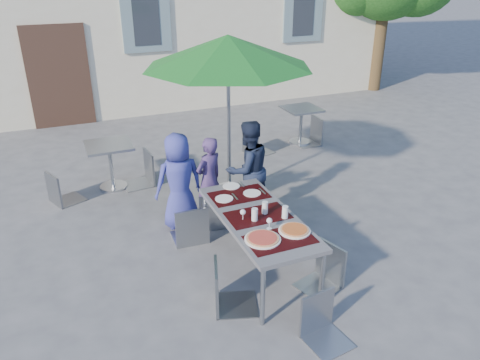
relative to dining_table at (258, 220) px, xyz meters
name	(u,v)px	position (x,y,z in m)	size (l,w,h in m)	color
ground	(314,303)	(0.32, -0.79, -0.70)	(90.00, 90.00, 0.00)	#4E4D50
dining_table	(258,220)	(0.00, 0.00, 0.00)	(0.80, 1.85, 0.76)	#414146
pizza_near_left	(263,239)	(-0.17, -0.49, 0.07)	(0.38, 0.38, 0.03)	white
pizza_near_right	(294,230)	(0.21, -0.47, 0.07)	(0.35, 0.35, 0.03)	white
glassware	(266,213)	(0.05, -0.10, 0.13)	(0.52, 0.39, 0.15)	silver
place_settings	(236,192)	(-0.01, 0.62, 0.06)	(0.63, 0.51, 0.01)	white
child_0	(179,181)	(-0.53, 1.39, -0.02)	(0.66, 0.43, 1.35)	#383C9A
child_1	(209,179)	(-0.09, 1.41, -0.08)	(0.45, 0.29, 1.23)	#4A346B
child_2	(248,169)	(0.46, 1.32, 0.01)	(0.69, 0.40, 1.42)	#1B233B
chair_0	(189,202)	(-0.54, 0.91, -0.11)	(0.46, 0.47, 1.00)	gray
chair_1	(214,188)	(-0.11, 1.17, -0.10)	(0.51, 0.51, 1.01)	gray
chair_2	(264,197)	(0.48, 0.82, -0.19)	(0.43, 0.44, 0.88)	gray
chair_3	(226,261)	(-0.57, -0.47, -0.11)	(0.56, 0.55, 0.99)	gray
chair_4	(327,243)	(0.60, -0.54, -0.15)	(0.52, 0.52, 0.94)	gray
chair_5	(325,294)	(0.13, -1.25, -0.18)	(0.44, 0.45, 0.89)	gray
patio_umbrella	(228,53)	(0.45, 2.02, 1.52)	(2.46, 2.46, 2.46)	#B7B9BF
cafe_table_0	(110,158)	(-1.22, 2.98, -0.17)	(0.71, 0.71, 0.76)	#B7B9BF
bg_chair_l_0	(57,169)	(-2.03, 2.74, -0.13)	(0.56, 0.56, 0.96)	gray
bg_chair_r_0	(141,149)	(-0.72, 2.95, -0.08)	(0.51, 0.50, 1.04)	gray
cafe_table_1	(301,119)	(2.64, 3.64, -0.20)	(0.69, 0.69, 0.74)	#B7B9BF
bg_chair_l_1	(255,123)	(1.54, 3.45, -0.08)	(0.57, 0.56, 1.05)	gray
bg_chair_r_1	(313,115)	(2.84, 3.51, -0.09)	(0.46, 0.45, 1.02)	gray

